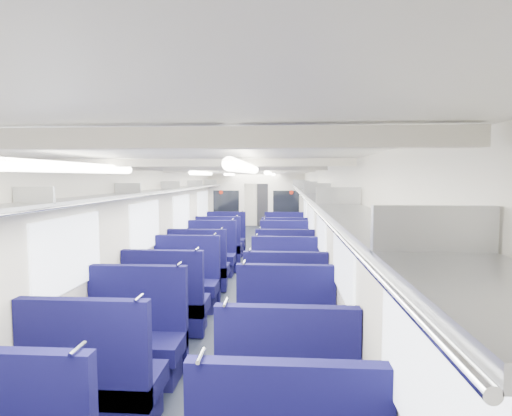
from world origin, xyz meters
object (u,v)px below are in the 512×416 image
(seat_14, at_px, (211,258))
(seat_19, at_px, (284,242))
(seat_10, at_px, (185,286))
(seat_15, at_px, (285,258))
(seat_11, at_px, (285,288))
(seat_9, at_px, (285,309))
(seat_12, at_px, (199,270))
(seat_8, at_px, (167,306))
(end_door, at_px, (266,204))
(bulkhead, at_px, (256,210))
(seat_13, at_px, (285,271))
(seat_18, at_px, (225,241))
(seat_4, at_px, (94,387))
(seat_16, at_px, (219,248))
(seat_5, at_px, (286,399))
(seat_17, at_px, (284,250))
(seat_7, at_px, (285,341))
(seat_6, at_px, (134,343))

(seat_14, distance_m, seat_19, 2.82)
(seat_10, distance_m, seat_15, 2.98)
(seat_11, distance_m, seat_19, 4.69)
(seat_9, height_order, seat_12, same)
(seat_8, xyz_separation_m, seat_12, (0.00, 2.20, 0.00))
(end_door, xyz_separation_m, bulkhead, (-0.00, -6.27, 0.23))
(seat_13, height_order, seat_18, same)
(seat_4, bearing_deg, seat_9, 52.90)
(seat_13, bearing_deg, seat_11, -90.00)
(seat_15, xyz_separation_m, seat_16, (-1.66, 1.10, 0.00))
(seat_10, relative_size, seat_11, 1.00)
(seat_5, bearing_deg, seat_10, 116.22)
(end_door, height_order, seat_15, end_door)
(end_door, relative_size, seat_16, 1.61)
(seat_8, height_order, seat_18, same)
(seat_17, bearing_deg, seat_14, -148.42)
(bulkhead, bearing_deg, seat_5, -84.51)
(end_door, relative_size, seat_13, 1.61)
(bulkhead, relative_size, seat_7, 2.25)
(seat_7, distance_m, seat_17, 5.60)
(end_door, xyz_separation_m, seat_9, (0.83, -12.63, -0.62))
(bulkhead, xyz_separation_m, seat_5, (0.83, -8.63, -0.85))
(seat_8, relative_size, seat_11, 1.00)
(seat_12, relative_size, seat_19, 1.00)
(seat_6, distance_m, seat_19, 7.20)
(seat_10, height_order, seat_14, same)
(seat_6, distance_m, seat_9, 2.07)
(bulkhead, distance_m, seat_6, 7.70)
(seat_7, xyz_separation_m, seat_17, (0.00, 5.60, 0.00))
(end_door, relative_size, seat_9, 1.61)
(seat_12, bearing_deg, seat_14, 90.00)
(seat_6, relative_size, seat_14, 1.00)
(seat_4, bearing_deg, seat_10, 90.00)
(end_door, relative_size, seat_19, 1.61)
(seat_18, xyz_separation_m, seat_19, (1.66, -0.00, 0.00))
(seat_18, bearing_deg, seat_17, -37.32)
(seat_11, bearing_deg, seat_8, -147.28)
(seat_5, xyz_separation_m, seat_14, (-1.66, 5.74, 0.00))
(seat_15, bearing_deg, end_door, 95.24)
(seat_6, xyz_separation_m, seat_13, (1.66, 3.55, 0.00))
(seat_16, bearing_deg, seat_10, -90.00)
(end_door, distance_m, seat_11, 11.60)
(seat_14, height_order, seat_16, same)
(seat_18, bearing_deg, seat_12, -90.00)
(end_door, xyz_separation_m, seat_13, (0.83, -10.32, -0.62))
(seat_15, xyz_separation_m, seat_17, (0.00, 0.92, 0.00))
(seat_5, bearing_deg, seat_8, 126.15)
(seat_10, relative_size, seat_16, 1.00)
(seat_8, bearing_deg, seat_4, -90.00)
(seat_11, bearing_deg, seat_13, 90.00)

